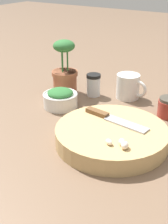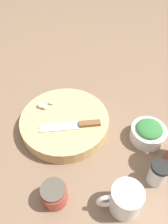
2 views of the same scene
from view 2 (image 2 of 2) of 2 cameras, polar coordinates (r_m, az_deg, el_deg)
The scene contains 8 objects.
ground_plane at distance 0.83m, azimuth 2.50°, elevation -2.99°, with size 5.00×5.00×0.00m, color brown.
cutting_board at distance 0.80m, azimuth -5.03°, elevation -2.68°, with size 0.32×0.32×0.05m.
chef_knife at distance 0.75m, azimuth -2.63°, elevation -3.49°, with size 0.05×0.21×0.01m.
garlic_cloves at distance 0.82m, azimuth -10.39°, elevation 1.77°, with size 0.04×0.07×0.02m.
herb_bowl at distance 0.79m, azimuth 16.42°, elevation -5.12°, with size 0.12×0.12×0.07m.
spice_jar at distance 0.70m, azimuth 18.71°, elevation -14.89°, with size 0.05×0.05×0.09m.
coffee_mug at distance 0.64m, azimuth 10.40°, elevation -21.64°, with size 0.09×0.12×0.09m.
honey_jar at distance 0.66m, azimuth -7.83°, elevation -20.44°, with size 0.08×0.08×0.07m.
Camera 2 is at (0.51, -0.16, 0.63)m, focal length 35.00 mm.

